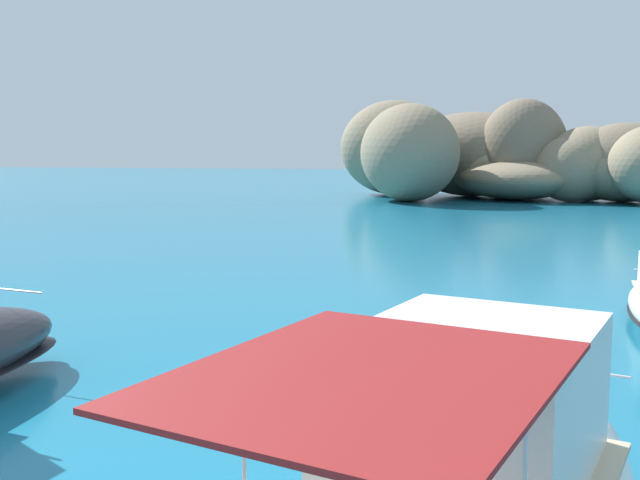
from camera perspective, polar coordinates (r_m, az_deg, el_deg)
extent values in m
ellipsoid|color=#84755B|center=(75.22, 14.86, 4.68)|extent=(16.58, 18.64, 4.16)
ellipsoid|color=#756651|center=(75.10, 15.58, 6.85)|extent=(12.10, 12.19, 9.90)
ellipsoid|color=#9E8966|center=(80.34, 14.76, 6.07)|extent=(23.61, 23.38, 7.70)
ellipsoid|color=#84755B|center=(81.56, 5.85, 7.19)|extent=(16.49, 16.38, 10.35)
ellipsoid|color=#84755B|center=(69.72, 6.99, 6.79)|extent=(13.07, 15.38, 9.21)
ellipsoid|color=#756651|center=(79.72, 11.74, 6.58)|extent=(21.10, 20.83, 8.90)
ellipsoid|color=#756651|center=(74.12, 22.77, 5.60)|extent=(10.59, 9.16, 7.39)
ellipsoid|color=#84755B|center=(74.39, 22.60, 5.06)|extent=(14.47, 14.68, 5.94)
ellipsoid|color=#84755B|center=(74.56, 20.24, 5.62)|extent=(12.20, 13.36, 7.12)
ellipsoid|color=#84755B|center=(72.51, 19.01, 5.28)|extent=(9.75, 9.65, 6.20)
cube|color=silver|center=(7.09, 11.74, -12.17)|extent=(2.65, 3.15, 1.37)
cube|color=#2D4756|center=(8.33, 14.73, -8.40)|extent=(1.92, 0.76, 0.72)
cylinder|color=silver|center=(10.32, 17.41, -9.39)|extent=(1.99, 0.54, 0.04)
cube|color=maroon|center=(4.88, 3.92, -10.36)|extent=(2.93, 3.39, 0.04)
cylinder|color=silver|center=(5.64, -5.96, -16.40)|extent=(0.03, 0.03, 1.56)
cylinder|color=silver|center=(16.47, -23.50, -3.55)|extent=(2.07, 0.30, 0.04)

